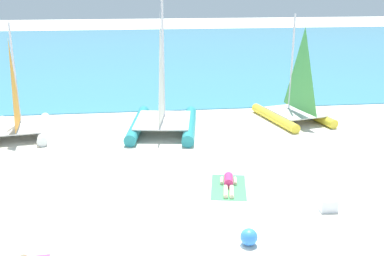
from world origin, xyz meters
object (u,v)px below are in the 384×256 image
object	(u,v)px
sailboat_yellow	(295,106)
sailboat_white	(19,120)
towel_right	(229,187)
sailboat_teal	(163,113)
sunbather_right	(229,183)
cooler_box	(328,205)
beach_ball	(249,237)

from	to	relation	value
sailboat_yellow	sailboat_white	size ratio (longest dim) A/B	1.04
sailboat_white	towel_right	world-z (taller)	sailboat_white
sailboat_yellow	sailboat_white	bearing A→B (deg)	170.19
towel_right	sailboat_teal	bearing A→B (deg)	106.31
sailboat_white	sunbather_right	world-z (taller)	sailboat_white
sailboat_teal	towel_right	distance (m)	6.23
sailboat_teal	cooler_box	bearing A→B (deg)	-52.81
sailboat_teal	sunbather_right	world-z (taller)	sailboat_teal
sailboat_teal	beach_ball	world-z (taller)	sailboat_teal
towel_right	beach_ball	xyz separation A→B (m)	(-0.15, -3.33, 0.21)
sailboat_white	sailboat_teal	bearing A→B (deg)	-9.47
sailboat_yellow	beach_ball	bearing A→B (deg)	-127.80
sailboat_white	sailboat_teal	distance (m)	6.07
sailboat_teal	beach_ball	distance (m)	9.41
sailboat_yellow	cooler_box	bearing A→B (deg)	-115.91
sailboat_white	sailboat_yellow	bearing A→B (deg)	-4.82
sunbather_right	cooler_box	distance (m)	3.17
towel_right	cooler_box	size ratio (longest dim) A/B	3.80
beach_ball	sailboat_white	bearing A→B (deg)	129.18
sunbather_right	beach_ball	distance (m)	3.40
sailboat_yellow	towel_right	distance (m)	8.16
towel_right	cooler_box	bearing A→B (deg)	-36.33
sailboat_white	sunbather_right	size ratio (longest dim) A/B	3.01
sailboat_teal	cooler_box	world-z (taller)	sailboat_teal
sailboat_yellow	cooler_box	distance (m)	8.88
towel_right	cooler_box	distance (m)	3.14
beach_ball	sailboat_teal	bearing A→B (deg)	99.70
sunbather_right	beach_ball	bearing A→B (deg)	-81.89
sailboat_teal	sailboat_yellow	bearing A→B (deg)	16.41
sailboat_yellow	sunbather_right	size ratio (longest dim) A/B	3.12
sailboat_teal	beach_ball	xyz separation A→B (m)	(1.58, -9.25, -0.63)
sunbather_right	cooler_box	bearing A→B (deg)	-26.55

